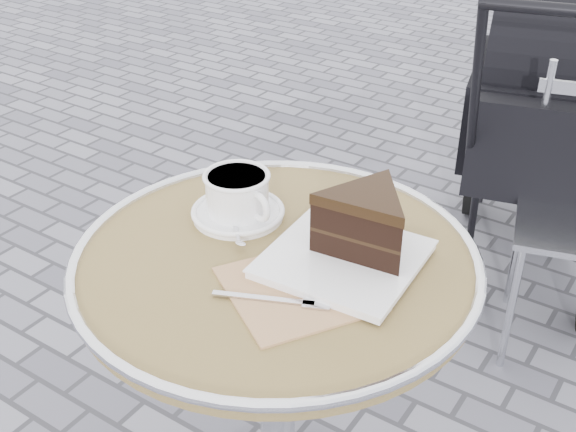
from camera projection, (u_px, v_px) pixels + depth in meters
The scene contains 4 objects.
cafe_table at pixel (277, 329), 1.34m from camera, with size 0.72×0.72×0.74m.
cappuccino_set at pixel (238, 198), 1.35m from camera, with size 0.18×0.19×0.09m.
cake_plate_set at pixel (359, 231), 1.21m from camera, with size 0.33×0.42×0.13m.
baby_stroller at pixel (543, 133), 2.33m from camera, with size 0.67×1.07×1.03m.
Camera 1 is at (0.59, -0.85, 1.45)m, focal length 45.00 mm.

